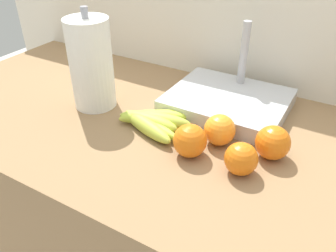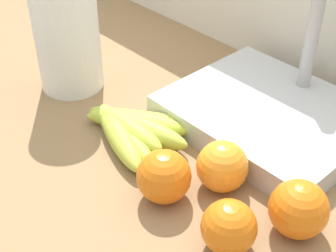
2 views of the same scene
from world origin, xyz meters
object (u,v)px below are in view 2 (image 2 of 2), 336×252
orange_right (164,177)px  paper_towel_roll (65,25)px  orange_center (223,166)px  orange_front (229,227)px  banana_bunch (132,128)px  orange_back_left (299,209)px  sink_basin (270,114)px

orange_right → paper_towel_roll: 0.37m
orange_right → orange_center: bearing=62.7°
orange_front → orange_right: (-0.13, 0.00, 0.00)m
orange_front → paper_towel_roll: size_ratio=0.26×
banana_bunch → orange_right: bearing=-21.4°
banana_bunch → orange_front: 0.27m
banana_bunch → orange_front: size_ratio=2.71×
orange_center → paper_towel_roll: (-0.40, -0.00, 0.09)m
banana_bunch → orange_front: orange_front is taller
banana_bunch → orange_back_left: orange_back_left is taller
orange_back_left → sink_basin: 0.24m
banana_bunch → orange_right: size_ratio=2.52×
orange_right → orange_back_left: same height
banana_bunch → orange_center: orange_center is taller
orange_front → orange_center: (-0.08, 0.08, 0.00)m
orange_center → sink_basin: bearing=104.9°
banana_bunch → orange_center: (0.18, 0.03, 0.02)m
banana_bunch → sink_basin: sink_basin is taller
orange_back_left → orange_front: bearing=-116.1°
orange_right → paper_towel_roll: size_ratio=0.28×
sink_basin → orange_center: bearing=-75.1°
orange_front → sink_basin: bearing=117.1°
orange_front → sink_basin: sink_basin is taller
paper_towel_roll → orange_back_left: bearing=1.1°
orange_back_left → sink_basin: bearing=136.4°
orange_front → orange_center: size_ratio=0.95×
orange_front → orange_center: bearing=135.9°
orange_right → banana_bunch: bearing=158.6°
orange_front → orange_right: 0.13m
orange_back_left → paper_towel_roll: (-0.53, -0.01, 0.09)m
orange_front → paper_towel_roll: (-0.48, 0.08, 0.09)m
orange_right → sink_basin: sink_basin is taller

